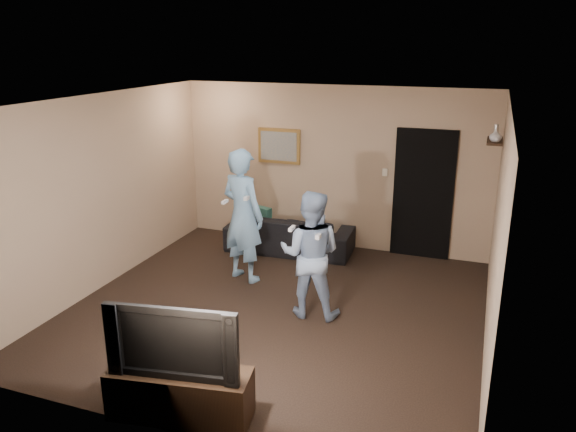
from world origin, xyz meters
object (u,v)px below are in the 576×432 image
at_px(wii_player_left, 243,215).
at_px(wii_player_right, 310,254).
at_px(sofa, 290,233).
at_px(tv_console, 180,394).
at_px(television, 176,337).

distance_m(wii_player_left, wii_player_right, 1.41).
distance_m(sofa, wii_player_left, 1.43).
relative_size(tv_console, wii_player_right, 0.81).
relative_size(television, wii_player_left, 0.63).
height_order(tv_console, wii_player_left, wii_player_left).
xyz_separation_m(sofa, wii_player_left, (-0.24, -1.25, 0.65)).
bearing_deg(wii_player_right, sofa, 116.37).
bearing_deg(television, tv_console, 0.00).
height_order(sofa, television, television).
relative_size(tv_console, wii_player_left, 0.68).
xyz_separation_m(tv_console, television, (0.00, 0.00, 0.57)).
distance_m(tv_console, wii_player_right, 2.43).
relative_size(sofa, tv_console, 1.56).
height_order(television, wii_player_left, wii_player_left).
distance_m(television, wii_player_right, 2.36).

